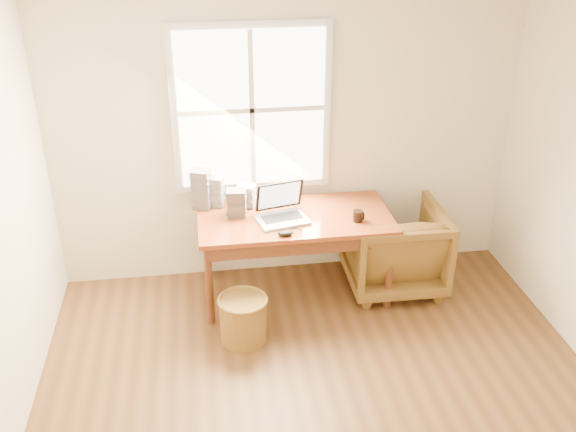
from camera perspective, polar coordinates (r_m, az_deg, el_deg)
name	(u,v)px	position (r m, az deg, el deg)	size (l,w,h in m)	color
room_shell	(337,257)	(3.62, 4.34, -3.67)	(4.04, 4.54, 2.64)	brown
desk	(295,218)	(5.31, 0.61, -0.19)	(1.60, 0.80, 0.04)	brown
armchair	(394,247)	(5.67, 9.39, -2.76)	(0.81, 0.83, 0.76)	brown
wicker_stool	(243,319)	(5.05, -3.98, -9.15)	(0.37, 0.37, 0.37)	brown
laptop	(282,204)	(5.15, -0.51, 1.08)	(0.42, 0.44, 0.31)	silver
mouse	(285,233)	(5.00, -0.25, -1.56)	(0.12, 0.07, 0.04)	black
coffee_mug	(358,216)	(5.24, 6.23, 0.00)	(0.08, 0.08, 0.09)	black
cd_stack_a	(215,192)	(5.46, -6.46, 2.18)	(0.13, 0.12, 0.26)	#ADB4B9
cd_stack_b	(236,202)	(5.28, -4.62, 1.21)	(0.15, 0.13, 0.23)	#25252A
cd_stack_c	(202,189)	(5.43, -7.69, 2.37)	(0.15, 0.13, 0.34)	#9A98A5
cd_stack_d	(246,196)	(5.45, -3.74, 1.80)	(0.15, 0.13, 0.19)	silver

